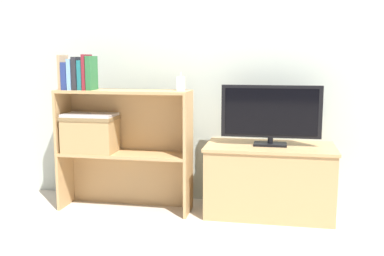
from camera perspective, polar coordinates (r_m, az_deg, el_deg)
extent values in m
plane|color=#BCB2A3|center=(3.06, -0.47, -11.55)|extent=(16.00, 16.00, 0.00)
cube|color=#B2BCB2|center=(3.35, 1.13, 11.11)|extent=(10.00, 0.05, 2.40)
cube|color=tan|center=(3.15, 9.77, -6.67)|extent=(0.85, 0.45, 0.46)
cube|color=tan|center=(3.10, 9.88, -2.36)|extent=(0.87, 0.47, 0.02)
cube|color=black|center=(3.09, 9.89, -2.04)|extent=(0.22, 0.14, 0.02)
cylinder|color=black|center=(3.09, 9.91, -1.54)|extent=(0.04, 0.04, 0.04)
cube|color=black|center=(3.06, 10.00, 2.08)|extent=(0.67, 0.04, 0.35)
cube|color=black|center=(3.04, 10.00, 2.04)|extent=(0.61, 0.00, 0.31)
cube|color=tan|center=(3.42, -15.73, -6.10)|extent=(0.02, 0.27, 0.41)
cube|color=tan|center=(3.13, -0.48, -7.15)|extent=(0.02, 0.27, 0.41)
cube|color=tan|center=(3.36, -7.77, -6.12)|extent=(0.89, 0.02, 0.41)
cube|color=tan|center=(3.20, -8.54, -3.29)|extent=(0.89, 0.27, 0.02)
cube|color=tan|center=(3.34, -16.04, 0.98)|extent=(0.02, 0.27, 0.44)
cube|color=tan|center=(3.04, -0.49, 0.59)|extent=(0.02, 0.27, 0.44)
cube|color=tan|center=(3.27, -7.92, 1.10)|extent=(0.89, 0.02, 0.44)
cube|color=tan|center=(3.14, -8.72, 4.61)|extent=(0.89, 0.27, 0.02)
cube|color=tan|center=(3.27, -16.06, 6.81)|extent=(0.02, 0.13, 0.24)
cube|color=navy|center=(3.25, -15.51, 6.38)|extent=(0.04, 0.14, 0.19)
cube|color=#709ECC|center=(3.24, -14.87, 6.60)|extent=(0.03, 0.15, 0.21)
cube|color=#232328|center=(3.22, -14.30, 6.74)|extent=(0.03, 0.14, 0.23)
cube|color=#1E7075|center=(3.21, -13.73, 6.54)|extent=(0.03, 0.12, 0.20)
cube|color=maroon|center=(3.19, -13.19, 6.91)|extent=(0.02, 0.14, 0.24)
cube|color=#286638|center=(3.18, -12.63, 6.82)|extent=(0.04, 0.13, 0.23)
cube|color=white|center=(3.02, -1.43, 5.64)|extent=(0.05, 0.03, 0.10)
cylinder|color=silver|center=(3.02, -1.44, 6.83)|extent=(0.01, 0.01, 0.03)
cube|color=tan|center=(3.25, -12.77, -0.76)|extent=(0.36, 0.23, 0.25)
cube|color=olive|center=(3.23, -12.84, 1.25)|extent=(0.37, 0.23, 0.02)
cube|color=#BCBCC1|center=(3.23, -12.86, 1.64)|extent=(0.36, 0.22, 0.02)
cylinder|color=#99999E|center=(3.23, -12.86, 1.84)|extent=(0.02, 0.02, 0.00)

